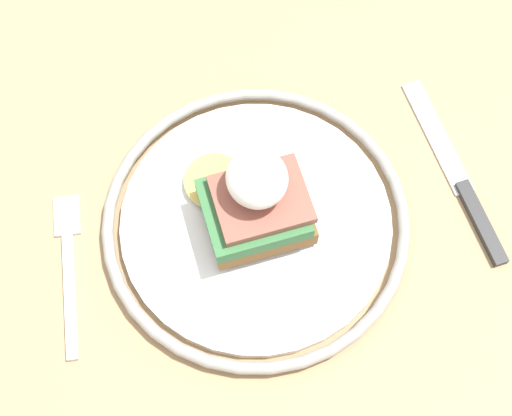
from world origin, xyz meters
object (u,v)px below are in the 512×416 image
sandwich (255,201)px  knife (461,184)px  plate (256,221)px  fork (69,265)px

sandwich → knife: bearing=-5.1°
plate → sandwich: bearing=102.5°
sandwich → fork: 0.17m
sandwich → knife: size_ratio=0.56×
fork → knife: knife is taller
plate → knife: size_ratio=1.37×
sandwich → knife: 0.19m
sandwich → fork: size_ratio=0.74×
plate → knife: 0.18m
plate → sandwich: size_ratio=2.44×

